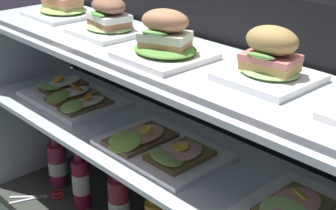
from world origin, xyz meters
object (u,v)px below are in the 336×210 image
Objects in this scene: juice_bottle_front_second at (57,164)px; juice_bottle_front_left_end at (118,204)px; open_sandwich_tray_far_left at (72,96)px; plated_roll_sandwich_far_right at (165,42)px; plated_roll_sandwich_mid_right at (109,20)px; juice_bottle_back_right at (81,182)px; kitchen_scissors at (50,195)px; open_sandwich_tray_mid_left at (159,147)px; plated_roll_sandwich_right_of_center at (270,61)px; plated_roll_sandwich_center at (63,4)px.

juice_bottle_front_left_end is (0.37, -0.00, 0.01)m from juice_bottle_front_second.
open_sandwich_tray_far_left is at bearing -1.01° from juice_bottle_front_second.
plated_roll_sandwich_mid_right is at bearing 171.71° from plated_roll_sandwich_far_right.
juice_bottle_front_second is (-0.33, -0.03, -0.60)m from plated_roll_sandwich_mid_right.
juice_bottle_back_right is 1.23× the size of kitchen_scissors.
juice_bottle_front_second is 1.08× the size of kitchen_scissors.
juice_bottle_back_right is (-0.43, -0.00, -0.59)m from plated_roll_sandwich_far_right.
open_sandwich_tray_far_left is 1.00× the size of open_sandwich_tray_mid_left.
plated_roll_sandwich_right_of_center is 0.79m from juice_bottle_front_left_end.
open_sandwich_tray_mid_left is at bearing -3.32° from open_sandwich_tray_far_left.
plated_roll_sandwich_far_right is at bearing -6.37° from plated_roll_sandwich_center.
plated_roll_sandwich_mid_right is 0.80× the size of juice_bottle_back_right.
open_sandwich_tray_mid_left reaches higher than juice_bottle_front_left_end.
plated_roll_sandwich_mid_right reaches higher than open_sandwich_tray_mid_left.
juice_bottle_front_second is at bearing 178.99° from open_sandwich_tray_far_left.
juice_bottle_front_left_end reaches higher than juice_bottle_back_right.
kitchen_scissors is at bearing -174.21° from plated_roll_sandwich_far_right.
juice_bottle_front_second is at bearing -136.17° from plated_roll_sandwich_center.
juice_bottle_front_left_end is at bearing 173.39° from open_sandwich_tray_mid_left.
plated_roll_sandwich_far_right reaches higher than juice_bottle_back_right.
plated_roll_sandwich_mid_right is 0.56× the size of open_sandwich_tray_mid_left.
plated_roll_sandwich_right_of_center is at bearing 8.07° from kitchen_scissors.
open_sandwich_tray_mid_left is (0.55, -0.08, -0.28)m from plated_roll_sandwich_center.
juice_bottle_back_right is at bearing -162.84° from plated_roll_sandwich_mid_right.
juice_bottle_front_left_end is at bearing -9.10° from plated_roll_sandwich_center.
open_sandwich_tray_far_left is (-0.73, -0.05, -0.29)m from plated_roll_sandwich_right_of_center.
plated_roll_sandwich_far_right reaches higher than kitchen_scissors.
juice_bottle_back_right is (0.19, -0.02, 0.01)m from juice_bottle_front_second.
juice_bottle_front_second is (-0.15, 0.00, -0.32)m from open_sandwich_tray_far_left.
plated_roll_sandwich_mid_right is 0.40m from open_sandwich_tray_mid_left.
plated_roll_sandwich_far_right and plated_roll_sandwich_right_of_center have the same top height.
juice_bottle_front_left_end is (0.04, -0.03, -0.59)m from plated_roll_sandwich_mid_right.
plated_roll_sandwich_right_of_center is at bearing 5.30° from juice_bottle_back_right.
open_sandwich_tray_far_left is 1.63× the size of juice_bottle_front_second.
plated_roll_sandwich_center reaches higher than open_sandwich_tray_far_left.
plated_roll_sandwich_far_right reaches higher than plated_roll_sandwich_center.
plated_roll_sandwich_right_of_center is at bearing 5.57° from juice_bottle_front_left_end.
juice_bottle_front_second is at bearing 177.25° from open_sandwich_tray_mid_left.
plated_roll_sandwich_center is 0.63m from open_sandwich_tray_mid_left.
plated_roll_sandwich_far_right is 0.59× the size of open_sandwich_tray_mid_left.
open_sandwich_tray_far_left is at bearing 158.33° from juice_bottle_back_right.
juice_bottle_front_left_end is (-0.51, -0.05, -0.60)m from plated_roll_sandwich_right_of_center.
open_sandwich_tray_mid_left is at bearing -8.06° from plated_roll_sandwich_center.
juice_bottle_front_second is at bearing 178.75° from plated_roll_sandwich_far_right.
plated_roll_sandwich_mid_right is at bearing -4.42° from plated_roll_sandwich_center.
plated_roll_sandwich_center is 1.08× the size of plated_roll_sandwich_right_of_center.
kitchen_scissors is (-0.28, -0.10, -0.68)m from plated_roll_sandwich_mid_right.
open_sandwich_tray_far_left is at bearing 176.68° from open_sandwich_tray_mid_left.
juice_bottle_front_second is at bearing 128.69° from kitchen_scissors.
plated_roll_sandwich_center reaches higher than open_sandwich_tray_mid_left.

